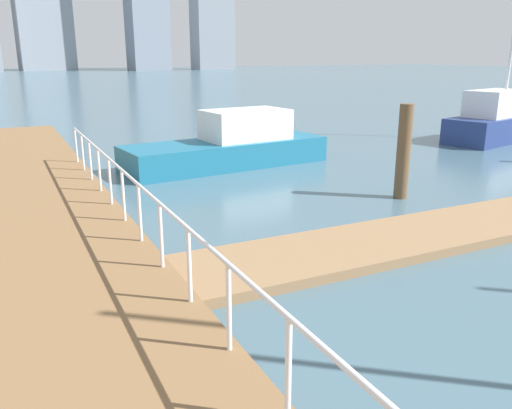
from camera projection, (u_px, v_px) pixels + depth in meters
The scene contains 6 objects.
ground_plane at pixel (178, 167), 17.46m from camera, with size 300.00×300.00×0.00m, color #476675.
floating_dock at pixel (432, 232), 10.75m from camera, with size 12.15×2.00×0.18m, color #93704C.
boardwalk_railing at pixel (229, 284), 5.70m from camera, with size 0.06×24.14×1.08m.
dock_piling_1 at pixel (403, 152), 13.37m from camera, with size 0.35×0.35×2.45m, color brown.
moored_boat_2 at pixel (232, 146), 17.56m from camera, with size 7.17×2.95×1.85m.
moored_boat_3 at pixel (500, 121), 22.80m from camera, with size 6.98×3.51×7.61m.
Camera 1 is at (-5.18, 3.46, 3.63)m, focal length 36.43 mm.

